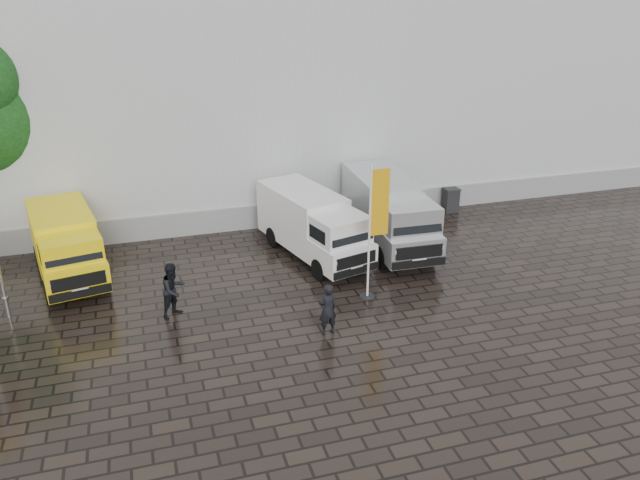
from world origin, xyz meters
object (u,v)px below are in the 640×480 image
object	(u,v)px
person_front	(328,309)
van_white	(313,227)
van_silver	(389,214)
person_tent	(174,290)
van_yellow	(67,248)
flagpole	(375,226)
wheelie_bin	(451,200)

from	to	relation	value
person_front	van_white	bearing A→B (deg)	-112.54
person_front	van_silver	bearing A→B (deg)	-137.82
person_front	person_tent	distance (m)	4.92
van_yellow	person_front	size ratio (longest dim) A/B	3.11
person_front	person_tent	size ratio (longest dim) A/B	0.92
person_front	person_tent	xyz separation A→B (m)	(-4.27, 2.44, 0.07)
van_white	flagpole	distance (m)	3.99
person_tent	flagpole	bearing A→B (deg)	-44.00
van_yellow	person_front	bearing A→B (deg)	-50.36
wheelie_bin	person_front	world-z (taller)	person_front
person_front	van_yellow	bearing A→B (deg)	-49.73
van_yellow	van_white	size ratio (longest dim) A/B	0.90
van_silver	person_tent	distance (m)	9.12
van_yellow	van_silver	distance (m)	11.89
wheelie_bin	van_white	bearing A→B (deg)	-153.35
wheelie_bin	van_yellow	bearing A→B (deg)	-167.47
flagpole	person_tent	distance (m)	6.66
person_tent	wheelie_bin	bearing A→B (deg)	-13.32
flagpole	van_yellow	bearing A→B (deg)	155.94
flagpole	wheelie_bin	size ratio (longest dim) A/B	4.24
van_silver	person_front	size ratio (longest dim) A/B	3.74
van_silver	flagpole	distance (m)	4.52
van_yellow	person_front	distance (m)	9.80
wheelie_bin	person_front	xyz separation A→B (m)	(-8.51, -8.45, 0.28)
van_yellow	van_silver	bearing A→B (deg)	-13.91
van_yellow	person_tent	size ratio (longest dim) A/B	2.86
van_silver	wheelie_bin	world-z (taller)	van_silver
van_silver	flagpole	world-z (taller)	flagpole
flagpole	person_front	size ratio (longest dim) A/B	2.81
van_white	flagpole	world-z (taller)	flagpole
van_yellow	van_white	world-z (taller)	van_white
van_yellow	flagpole	world-z (taller)	flagpole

